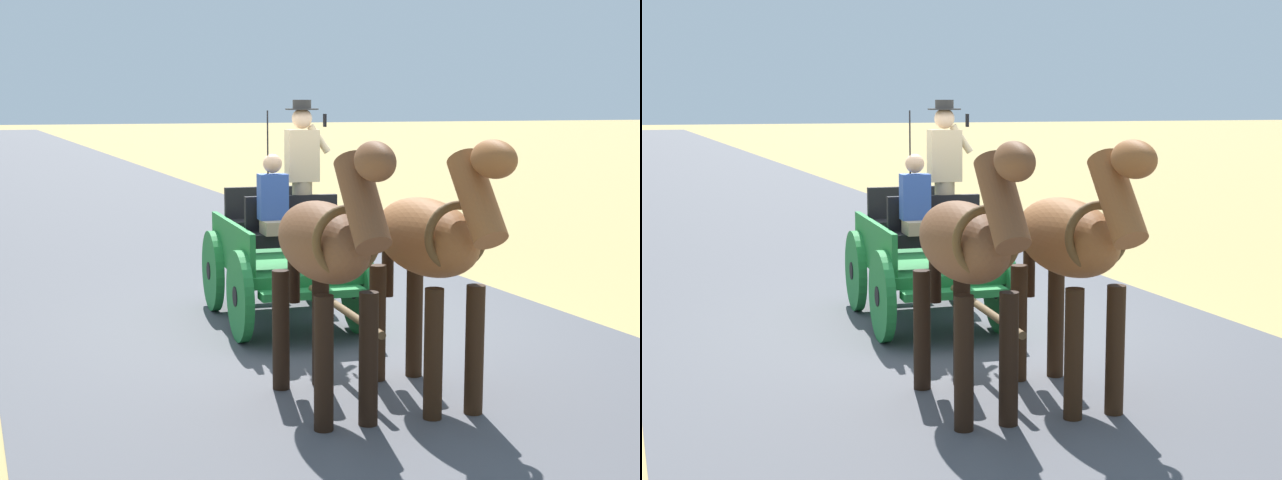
% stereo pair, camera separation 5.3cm
% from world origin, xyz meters
% --- Properties ---
extents(ground_plane, '(200.00, 200.00, 0.00)m').
position_xyz_m(ground_plane, '(0.00, 0.00, 0.00)').
color(ground_plane, tan).
extents(road_surface, '(6.42, 160.00, 0.01)m').
position_xyz_m(road_surface, '(0.00, 0.00, 0.00)').
color(road_surface, '#4C4C51').
rests_on(road_surface, ground).
extents(horse_drawn_carriage, '(1.58, 4.52, 2.50)m').
position_xyz_m(horse_drawn_carriage, '(0.07, -0.29, 0.82)').
color(horse_drawn_carriage, '#1E7233').
rests_on(horse_drawn_carriage, ground).
extents(horse_near_side, '(0.59, 2.13, 2.21)m').
position_xyz_m(horse_near_side, '(-0.16, 2.77, 1.32)').
color(horse_near_side, brown).
rests_on(horse_near_side, ground).
extents(horse_off_side, '(0.61, 2.13, 2.21)m').
position_xyz_m(horse_off_side, '(0.73, 2.70, 1.32)').
color(horse_off_side, brown).
rests_on(horse_off_side, ground).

